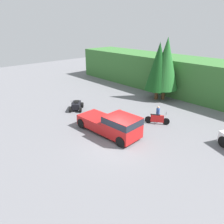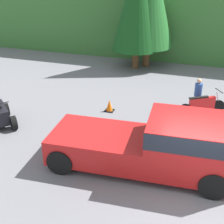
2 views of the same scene
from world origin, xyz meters
The scene contains 9 objects.
ground_plane centered at (0.00, 0.00, 0.00)m, with size 80.00×80.00×0.00m, color slate.
hillside_backdrop centered at (0.00, 16.00, 2.30)m, with size 44.00×6.00×4.60m.
tree_left centered at (-4.76, 11.21, 4.04)m, with size 3.02×3.02×6.86m.
tree_mid_left centered at (-4.21, 11.86, 4.36)m, with size 3.26×3.26×7.42m.
pickup_truck_red centered at (-1.36, 0.83, 1.03)m, with size 6.04×2.60×1.95m.
dirt_bike centered at (-0.23, 5.38, 0.48)m, with size 1.99×1.35×1.15m.
quad_atv centered at (-8.39, 1.81, 0.47)m, with size 2.35×2.32×1.20m.
rider_person centered at (-0.48, 5.76, 0.87)m, with size 0.46×0.46×1.61m.
traffic_cone centered at (-4.30, 4.59, 0.25)m, with size 0.42×0.42×0.55m.
Camera 1 is at (10.72, -10.29, 8.82)m, focal length 35.00 mm.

